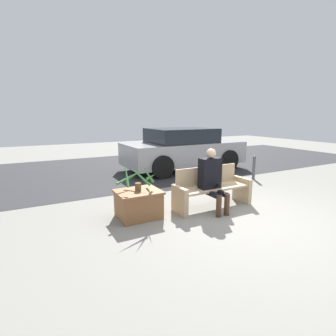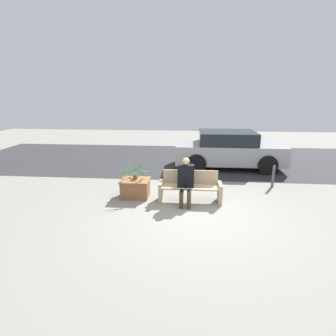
{
  "view_description": "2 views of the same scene",
  "coord_description": "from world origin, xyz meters",
  "px_view_note": "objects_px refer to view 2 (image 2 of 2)",
  "views": [
    {
      "loc": [
        -3.34,
        -3.29,
        1.87
      ],
      "look_at": [
        -1.04,
        1.0,
        0.89
      ],
      "focal_mm": 28.0,
      "sensor_mm": 36.0,
      "label": 1
    },
    {
      "loc": [
        -0.14,
        -5.84,
        2.83
      ],
      "look_at": [
        -0.72,
        1.15,
        0.84
      ],
      "focal_mm": 28.0,
      "sensor_mm": 36.0,
      "label": 2
    }
  ],
  "objects_px": {
    "bench": "(190,187)",
    "potted_plant": "(135,171)",
    "person_seated": "(186,179)",
    "bollard_post": "(273,176)",
    "planter_box": "(135,187)",
    "parked_car": "(228,150)"
  },
  "relations": [
    {
      "from": "person_seated",
      "to": "parked_car",
      "type": "bearing_deg",
      "value": 66.63
    },
    {
      "from": "planter_box",
      "to": "parked_car",
      "type": "bearing_deg",
      "value": 48.15
    },
    {
      "from": "parked_car",
      "to": "bollard_post",
      "type": "distance_m",
      "value": 2.51
    },
    {
      "from": "bollard_post",
      "to": "bench",
      "type": "bearing_deg",
      "value": -152.79
    },
    {
      "from": "bench",
      "to": "planter_box",
      "type": "distance_m",
      "value": 1.56
    },
    {
      "from": "planter_box",
      "to": "potted_plant",
      "type": "relative_size",
      "value": 1.14
    },
    {
      "from": "person_seated",
      "to": "parked_car",
      "type": "distance_m",
      "value": 4.05
    },
    {
      "from": "person_seated",
      "to": "parked_car",
      "type": "height_order",
      "value": "parked_car"
    },
    {
      "from": "person_seated",
      "to": "bollard_post",
      "type": "xyz_separation_m",
      "value": [
        2.71,
        1.49,
        -0.31
      ]
    },
    {
      "from": "bench",
      "to": "bollard_post",
      "type": "height_order",
      "value": "bench"
    },
    {
      "from": "bench",
      "to": "bollard_post",
      "type": "bearing_deg",
      "value": 27.21
    },
    {
      "from": "planter_box",
      "to": "bollard_post",
      "type": "relative_size",
      "value": 1.14
    },
    {
      "from": "bench",
      "to": "planter_box",
      "type": "relative_size",
      "value": 2.09
    },
    {
      "from": "bench",
      "to": "potted_plant",
      "type": "distance_m",
      "value": 1.59
    },
    {
      "from": "parked_car",
      "to": "potted_plant",
      "type": "bearing_deg",
      "value": -131.89
    },
    {
      "from": "planter_box",
      "to": "bollard_post",
      "type": "distance_m",
      "value": 4.29
    },
    {
      "from": "person_seated",
      "to": "bollard_post",
      "type": "bearing_deg",
      "value": 28.89
    },
    {
      "from": "planter_box",
      "to": "bollard_post",
      "type": "bearing_deg",
      "value": 15.63
    },
    {
      "from": "bollard_post",
      "to": "potted_plant",
      "type": "bearing_deg",
      "value": -164.56
    },
    {
      "from": "bench",
      "to": "potted_plant",
      "type": "xyz_separation_m",
      "value": [
        -1.53,
        0.19,
        0.37
      ]
    },
    {
      "from": "potted_plant",
      "to": "bench",
      "type": "bearing_deg",
      "value": -7.12
    },
    {
      "from": "bench",
      "to": "planter_box",
      "type": "xyz_separation_m",
      "value": [
        -1.54,
        0.17,
        -0.12
      ]
    }
  ]
}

